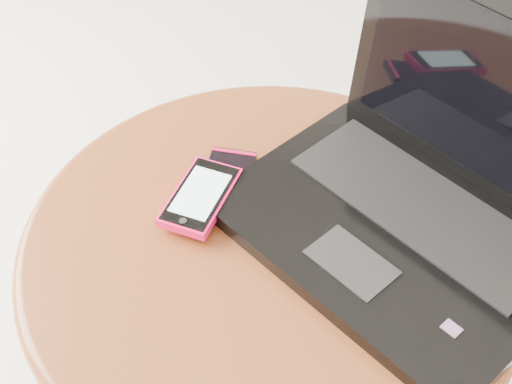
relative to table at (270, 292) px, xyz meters
The scene contains 4 objects.
table is the anchor object (origin of this frame).
laptop 0.22m from the table, 39.52° to the left, with size 0.43×0.38×0.24m.
phone_black 0.15m from the table, 151.93° to the left, with size 0.09×0.12×0.01m.
phone_pink 0.15m from the table, behind, with size 0.08×0.12×0.01m.
Camera 1 is at (0.23, -0.49, 1.11)m, focal length 52.65 mm.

